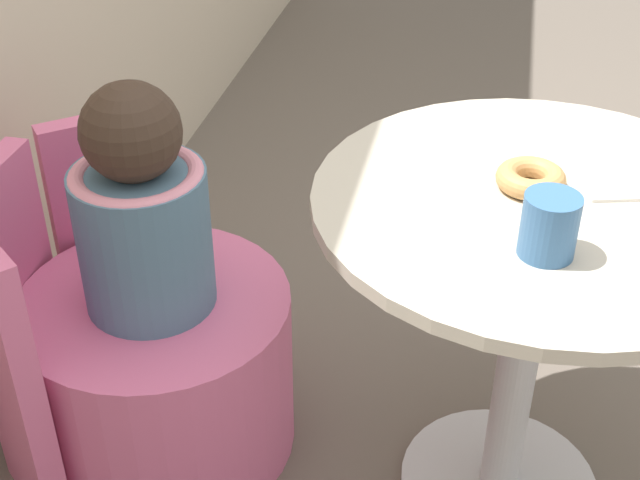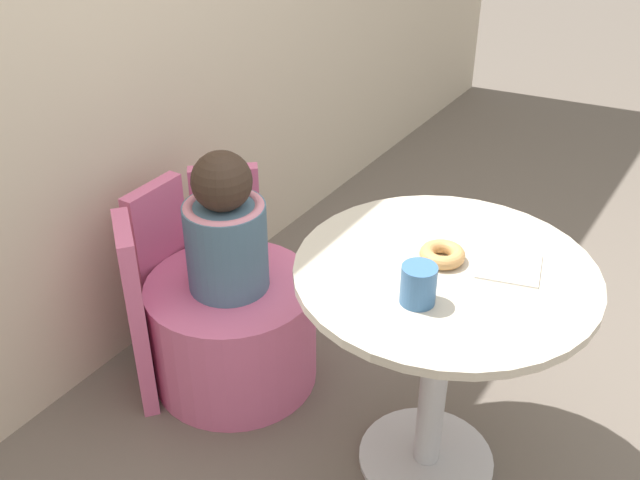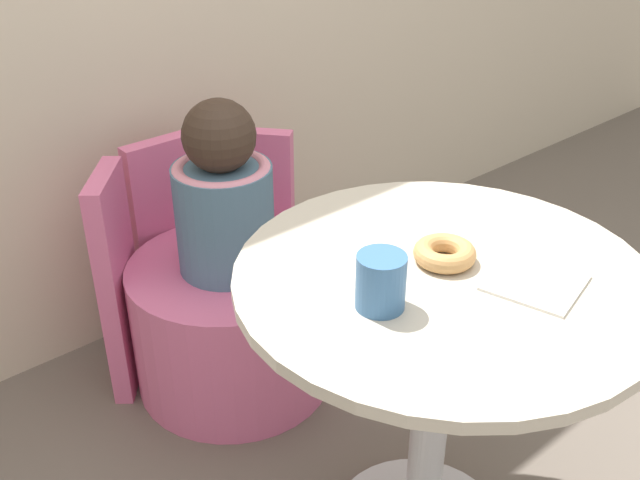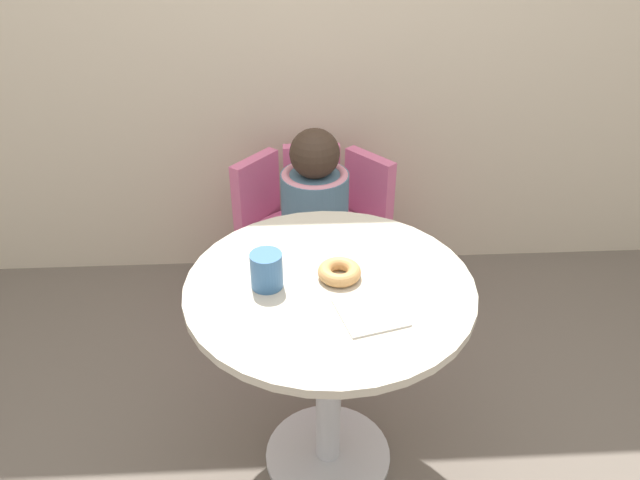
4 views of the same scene
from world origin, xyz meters
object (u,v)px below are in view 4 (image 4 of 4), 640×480
object	(u,v)px
round_table	(329,330)
tub_chair	(315,280)
child_figure	(315,194)
cup	(267,270)
donut	(339,272)

from	to	relation	value
round_table	tub_chair	bearing A→B (deg)	90.53
child_figure	cup	bearing A→B (deg)	-102.46
donut	cup	distance (m)	0.20
child_figure	round_table	bearing A→B (deg)	-89.47
child_figure	cup	size ratio (longest dim) A/B	4.66
child_figure	donut	xyz separation A→B (m)	(0.03, -0.69, 0.13)
tub_chair	donut	size ratio (longest dim) A/B	4.71
tub_chair	child_figure	xyz separation A→B (m)	(-0.00, 0.00, 0.40)
cup	round_table	bearing A→B (deg)	0.24
tub_chair	cup	size ratio (longest dim) A/B	5.55
tub_chair	donut	xyz separation A→B (m)	(0.03, -0.69, 0.53)
round_table	child_figure	xyz separation A→B (m)	(-0.01, 0.72, 0.05)
tub_chair	round_table	bearing A→B (deg)	-89.47
round_table	child_figure	size ratio (longest dim) A/B	1.68
donut	cup	size ratio (longest dim) A/B	1.18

